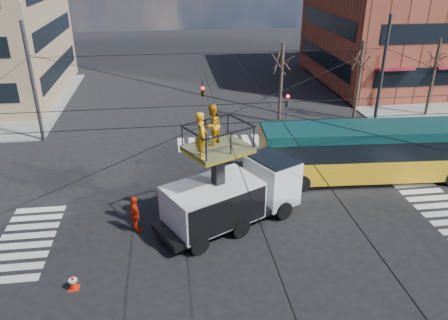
% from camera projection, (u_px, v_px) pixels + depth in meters
% --- Properties ---
extents(ground, '(120.00, 120.00, 0.00)m').
position_uv_depth(ground, '(246.00, 224.00, 20.76)').
color(ground, black).
rests_on(ground, ground).
extents(sidewalk_ne, '(18.00, 18.00, 0.12)m').
position_uv_depth(sidewalk_ne, '(422.00, 87.00, 42.07)').
color(sidewalk_ne, slate).
rests_on(sidewalk_ne, ground).
extents(crosswalks, '(22.40, 22.40, 0.02)m').
position_uv_depth(crosswalks, '(246.00, 224.00, 20.75)').
color(crosswalks, silver).
rests_on(crosswalks, ground).
extents(building_ne, '(20.06, 16.06, 14.00)m').
position_uv_depth(building_ne, '(428.00, 8.00, 41.90)').
color(building_ne, brown).
rests_on(building_ne, ground).
extents(overhead_network, '(24.24, 24.24, 8.00)m').
position_uv_depth(overhead_network, '(244.00, 138.00, 19.29)').
color(overhead_network, '#2D2D30').
rests_on(overhead_network, ground).
extents(tree_a, '(2.00, 2.00, 6.00)m').
position_uv_depth(tree_a, '(282.00, 62.00, 31.49)').
color(tree_a, '#382B21').
rests_on(tree_a, ground).
extents(tree_b, '(2.00, 2.00, 6.00)m').
position_uv_depth(tree_b, '(361.00, 59.00, 32.21)').
color(tree_b, '#382B21').
rests_on(tree_b, ground).
extents(tree_c, '(2.00, 2.00, 6.00)m').
position_uv_depth(tree_c, '(437.00, 57.00, 32.92)').
color(tree_c, '#382B21').
rests_on(tree_c, ground).
extents(utility_truck, '(7.28, 5.25, 6.07)m').
position_uv_depth(utility_truck, '(232.00, 185.00, 20.10)').
color(utility_truck, black).
rests_on(utility_truck, ground).
extents(city_bus, '(13.30, 3.35, 3.20)m').
position_uv_depth(city_bus, '(379.00, 151.00, 24.31)').
color(city_bus, orange).
rests_on(city_bus, ground).
extents(traffic_cone, '(0.36, 0.36, 0.63)m').
position_uv_depth(traffic_cone, '(73.00, 282.00, 16.62)').
color(traffic_cone, red).
rests_on(traffic_cone, ground).
extents(worker_ground, '(0.80, 1.15, 1.81)m').
position_uv_depth(worker_ground, '(135.00, 214.00, 19.89)').
color(worker_ground, red).
rests_on(worker_ground, ground).
extents(flagger, '(0.80, 1.15, 1.62)m').
position_uv_depth(flagger, '(289.00, 172.00, 23.99)').
color(flagger, orange).
rests_on(flagger, ground).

